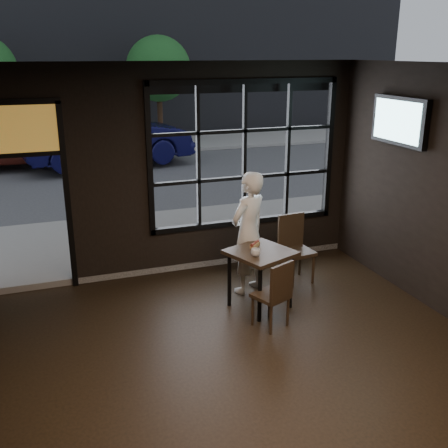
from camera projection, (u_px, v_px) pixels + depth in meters
name	position (u px, v px, depth m)	size (l,w,h in m)	color
floor	(261.00, 404.00, 5.20)	(6.00, 7.00, 0.02)	black
ceiling	(269.00, 66.00, 4.19)	(6.00, 7.00, 0.02)	black
window_frame	(244.00, 154.00, 8.15)	(3.06, 0.12, 2.28)	black
stained_transom	(13.00, 129.00, 6.92)	(1.20, 0.06, 0.70)	orange
street_asphalt	(73.00, 121.00, 26.67)	(60.00, 41.00, 0.04)	#545456
cafe_table	(260.00, 279.00, 7.05)	(0.75, 0.75, 0.82)	#2E2115
chair_near	(271.00, 293.00, 6.54)	(0.39, 0.39, 0.90)	#2E2115
chair_window	(297.00, 250.00, 7.82)	(0.44, 0.44, 1.02)	#2E2115
man	(248.00, 233.00, 7.39)	(0.65, 0.42, 1.77)	white
hotdog	(255.00, 245.00, 7.07)	(0.20, 0.08, 0.06)	tan
cup	(256.00, 252.00, 6.74)	(0.12, 0.12, 0.10)	silver
tv	(399.00, 121.00, 7.23)	(0.13, 1.13, 0.66)	black
navy_car	(108.00, 137.00, 15.50)	(1.71, 4.91, 1.62)	#0A0933
maroon_car	(9.00, 139.00, 15.39)	(1.85, 4.61, 1.57)	#551A11
tree_right	(158.00, 69.00, 18.43)	(2.28, 2.28, 3.89)	#332114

